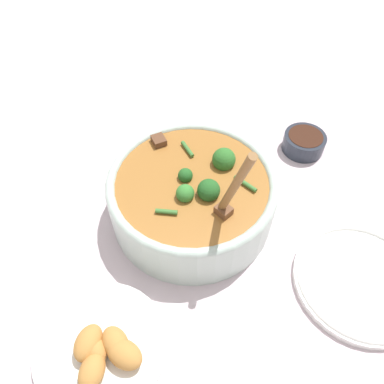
# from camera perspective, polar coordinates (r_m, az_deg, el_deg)

# --- Properties ---
(ground_plane) EXTENTS (4.00, 4.00, 0.00)m
(ground_plane) POSITION_cam_1_polar(r_m,az_deg,el_deg) (0.68, 0.00, -3.28)
(ground_plane) COLOR silver
(stew_bowl) EXTENTS (0.28, 0.28, 0.25)m
(stew_bowl) POSITION_cam_1_polar(r_m,az_deg,el_deg) (0.63, 0.05, -0.36)
(stew_bowl) COLOR #B2C6BC
(stew_bowl) RESTS_ON ground_plane
(condiment_bowl) EXTENTS (0.08, 0.08, 0.04)m
(condiment_bowl) POSITION_cam_1_polar(r_m,az_deg,el_deg) (0.80, 16.70, 7.34)
(condiment_bowl) COLOR #232833
(condiment_bowl) RESTS_ON ground_plane
(empty_plate) EXTENTS (0.21, 0.21, 0.02)m
(empty_plate) POSITION_cam_1_polar(r_m,az_deg,el_deg) (0.66, 24.27, -12.14)
(empty_plate) COLOR white
(empty_plate) RESTS_ON ground_plane
(food_plate) EXTENTS (0.19, 0.19, 0.04)m
(food_plate) POSITION_cam_1_polar(r_m,az_deg,el_deg) (0.57, -13.56, -22.11)
(food_plate) COLOR white
(food_plate) RESTS_ON ground_plane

